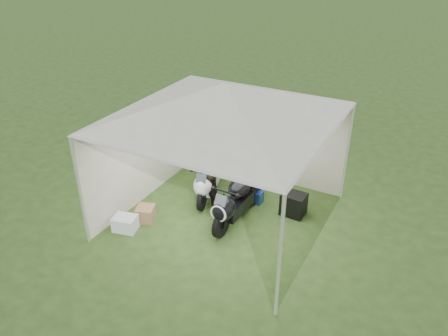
{
  "coord_description": "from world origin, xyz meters",
  "views": [
    {
      "loc": [
        3.65,
        -6.86,
        5.47
      ],
      "look_at": [
        -0.2,
        0.35,
        1.0
      ],
      "focal_mm": 35.0,
      "sensor_mm": 36.0,
      "label": 1
    }
  ],
  "objects_px": {
    "paddock_stand": "(254,196)",
    "person_dark_jacket": "(210,169)",
    "equipment_box": "(294,204)",
    "crate_1": "(146,214)",
    "motorcycle_black": "(236,200)",
    "canopy_tent": "(225,104)",
    "motorcycle_white": "(208,178)",
    "person_blue_jacket": "(246,163)",
    "crate_0": "(125,223)"
  },
  "relations": [
    {
      "from": "paddock_stand",
      "to": "person_dark_jacket",
      "type": "relative_size",
      "value": 0.22
    },
    {
      "from": "equipment_box",
      "to": "crate_1",
      "type": "distance_m",
      "value": 3.18
    },
    {
      "from": "person_dark_jacket",
      "to": "equipment_box",
      "type": "bearing_deg",
      "value": -149.65
    },
    {
      "from": "motorcycle_black",
      "to": "equipment_box",
      "type": "bearing_deg",
      "value": 42.66
    },
    {
      "from": "motorcycle_black",
      "to": "paddock_stand",
      "type": "bearing_deg",
      "value": 90.0
    },
    {
      "from": "person_dark_jacket",
      "to": "motorcycle_black",
      "type": "bearing_deg",
      "value": 170.52
    },
    {
      "from": "canopy_tent",
      "to": "equipment_box",
      "type": "height_order",
      "value": "canopy_tent"
    },
    {
      "from": "motorcycle_white",
      "to": "motorcycle_black",
      "type": "distance_m",
      "value": 1.15
    },
    {
      "from": "person_blue_jacket",
      "to": "crate_0",
      "type": "bearing_deg",
      "value": -31.09
    },
    {
      "from": "person_dark_jacket",
      "to": "paddock_stand",
      "type": "bearing_deg",
      "value": -134.72
    },
    {
      "from": "motorcycle_black",
      "to": "crate_0",
      "type": "xyz_separation_m",
      "value": [
        -1.87,
        -1.33,
        -0.38
      ]
    },
    {
      "from": "motorcycle_white",
      "to": "motorcycle_black",
      "type": "bearing_deg",
      "value": -45.32
    },
    {
      "from": "crate_1",
      "to": "crate_0",
      "type": "bearing_deg",
      "value": -109.81
    },
    {
      "from": "canopy_tent",
      "to": "crate_1",
      "type": "height_order",
      "value": "canopy_tent"
    },
    {
      "from": "person_blue_jacket",
      "to": "equipment_box",
      "type": "relative_size",
      "value": 3.3
    },
    {
      "from": "crate_0",
      "to": "crate_1",
      "type": "bearing_deg",
      "value": 70.19
    },
    {
      "from": "person_dark_jacket",
      "to": "crate_1",
      "type": "height_order",
      "value": "person_dark_jacket"
    },
    {
      "from": "paddock_stand",
      "to": "crate_1",
      "type": "height_order",
      "value": "crate_1"
    },
    {
      "from": "motorcycle_white",
      "to": "crate_0",
      "type": "xyz_separation_m",
      "value": [
        -0.88,
        -1.92,
        -0.35
      ]
    },
    {
      "from": "person_blue_jacket",
      "to": "person_dark_jacket",
      "type": "bearing_deg",
      "value": -38.26
    },
    {
      "from": "person_blue_jacket",
      "to": "motorcycle_black",
      "type": "bearing_deg",
      "value": 17.04
    },
    {
      "from": "motorcycle_white",
      "to": "crate_1",
      "type": "height_order",
      "value": "motorcycle_white"
    },
    {
      "from": "motorcycle_black",
      "to": "person_blue_jacket",
      "type": "relative_size",
      "value": 1.18
    },
    {
      "from": "motorcycle_black",
      "to": "crate_1",
      "type": "height_order",
      "value": "motorcycle_black"
    },
    {
      "from": "motorcycle_black",
      "to": "equipment_box",
      "type": "distance_m",
      "value": 1.33
    },
    {
      "from": "motorcycle_white",
      "to": "person_dark_jacket",
      "type": "xyz_separation_m",
      "value": [
        0.15,
        -0.15,
        0.34
      ]
    },
    {
      "from": "crate_0",
      "to": "crate_1",
      "type": "relative_size",
      "value": 1.28
    },
    {
      "from": "motorcycle_black",
      "to": "paddock_stand",
      "type": "distance_m",
      "value": 0.98
    },
    {
      "from": "person_dark_jacket",
      "to": "crate_1",
      "type": "distance_m",
      "value": 1.7
    },
    {
      "from": "paddock_stand",
      "to": "person_blue_jacket",
      "type": "bearing_deg",
      "value": 148.81
    },
    {
      "from": "motorcycle_white",
      "to": "crate_1",
      "type": "xyz_separation_m",
      "value": [
        -0.71,
        -1.45,
        -0.34
      ]
    },
    {
      "from": "canopy_tent",
      "to": "equipment_box",
      "type": "relative_size",
      "value": 11.23
    },
    {
      "from": "paddock_stand",
      "to": "equipment_box",
      "type": "distance_m",
      "value": 0.96
    },
    {
      "from": "person_dark_jacket",
      "to": "canopy_tent",
      "type": "bearing_deg",
      "value": 163.91
    },
    {
      "from": "motorcycle_black",
      "to": "person_blue_jacket",
      "type": "height_order",
      "value": "person_blue_jacket"
    },
    {
      "from": "paddock_stand",
      "to": "equipment_box",
      "type": "xyz_separation_m",
      "value": [
        0.95,
        -0.06,
        0.11
      ]
    },
    {
      "from": "crate_0",
      "to": "crate_1",
      "type": "height_order",
      "value": "crate_1"
    },
    {
      "from": "canopy_tent",
      "to": "motorcycle_white",
      "type": "distance_m",
      "value": 2.26
    },
    {
      "from": "motorcycle_black",
      "to": "person_blue_jacket",
      "type": "xyz_separation_m",
      "value": [
        -0.29,
        1.09,
        0.29
      ]
    },
    {
      "from": "person_dark_jacket",
      "to": "equipment_box",
      "type": "height_order",
      "value": "person_dark_jacket"
    },
    {
      "from": "paddock_stand",
      "to": "person_blue_jacket",
      "type": "xyz_separation_m",
      "value": [
        -0.33,
        0.2,
        0.69
      ]
    },
    {
      "from": "paddock_stand",
      "to": "motorcycle_black",
      "type": "bearing_deg",
      "value": -92.29
    },
    {
      "from": "motorcycle_black",
      "to": "person_dark_jacket",
      "type": "bearing_deg",
      "value": 154.64
    },
    {
      "from": "motorcycle_black",
      "to": "paddock_stand",
      "type": "relative_size",
      "value": 5.19
    },
    {
      "from": "motorcycle_white",
      "to": "equipment_box",
      "type": "xyz_separation_m",
      "value": [
        1.98,
        0.25,
        -0.25
      ]
    },
    {
      "from": "canopy_tent",
      "to": "paddock_stand",
      "type": "relative_size",
      "value": 14.92
    },
    {
      "from": "motorcycle_black",
      "to": "crate_1",
      "type": "relative_size",
      "value": 5.39
    },
    {
      "from": "person_dark_jacket",
      "to": "person_blue_jacket",
      "type": "distance_m",
      "value": 0.85
    },
    {
      "from": "motorcycle_black",
      "to": "person_dark_jacket",
      "type": "xyz_separation_m",
      "value": [
        -0.85,
        0.44,
        0.3
      ]
    },
    {
      "from": "canopy_tent",
      "to": "person_dark_jacket",
      "type": "distance_m",
      "value": 1.86
    }
  ]
}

